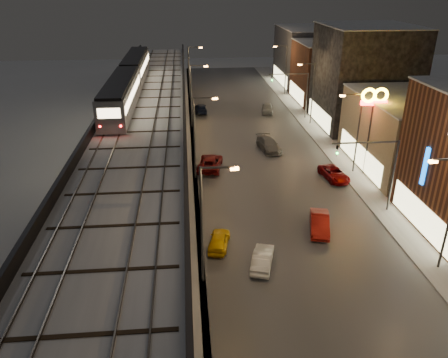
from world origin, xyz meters
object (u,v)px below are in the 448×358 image
car_mid_silver (210,163)px  car_onc_red (267,109)px  subway_train (129,79)px  car_far_white (201,108)px  car_taxi (219,241)px  car_onc_dark (334,174)px  car_onc_white (269,145)px  car_onc_silver (319,224)px  car_near_white (262,259)px

car_mid_silver → car_onc_red: size_ratio=1.25×
subway_train → car_far_white: size_ratio=7.70×
car_taxi → car_onc_dark: 18.03m
car_far_white → car_onc_white: bearing=111.0°
car_onc_silver → subway_train: bearing=139.8°
car_taxi → car_far_white: 39.17m
car_near_white → car_mid_silver: (-2.80, 18.94, 0.09)m
car_mid_silver → car_far_white: bearing=-79.0°
subway_train → car_onc_white: (17.29, -5.19, -7.54)m
car_far_white → subway_train: bearing=50.4°
car_onc_dark → car_onc_white: bearing=111.6°
subway_train → car_taxi: subway_train is taller
car_near_white → car_far_white: (-2.94, 42.02, 0.09)m
car_onc_dark → car_onc_silver: bearing=-122.9°
car_mid_silver → car_onc_silver: 16.70m
car_onc_white → car_onc_silver: bearing=-96.8°
car_onc_red → car_mid_silver: bearing=-106.5°
subway_train → car_onc_dark: 28.04m
car_onc_silver → car_onc_red: size_ratio=1.04×
subway_train → car_onc_red: size_ratio=7.91×
car_near_white → car_onc_dark: size_ratio=0.88×
car_onc_dark → car_onc_red: (-2.58, 26.16, 0.10)m
car_far_white → car_mid_silver: bearing=87.5°
car_onc_silver → car_onc_white: bearing=106.1°
car_taxi → car_far_white: car_far_white is taller
car_mid_silver → car_onc_white: 9.36m
subway_train → car_taxi: bearing=-70.7°
car_mid_silver → car_onc_white: size_ratio=1.04×
car_taxi → car_onc_silver: 8.96m
car_onc_silver → car_onc_dark: bearing=79.5°
car_mid_silver → car_onc_red: 24.50m
subway_train → car_taxi: size_ratio=9.06×
car_onc_white → car_mid_silver: bearing=-154.9°
car_near_white → car_taxi: bearing=-26.4°
car_mid_silver → car_onc_dark: (13.17, -4.07, -0.11)m
car_taxi → car_onc_red: 39.70m
subway_train → car_mid_silver: 16.05m
car_far_white → car_onc_dark: (13.31, -27.15, -0.12)m
subway_train → car_onc_dark: (22.73, -14.52, -7.66)m
subway_train → car_mid_silver: size_ratio=6.31×
subway_train → car_mid_silver: bearing=-47.6°
car_onc_red → car_taxi: bearing=-96.7°
subway_train → car_onc_silver: 31.62m
car_onc_dark → car_onc_red: bearing=87.0°
car_taxi → car_onc_white: size_ratio=0.72×
car_onc_white → car_near_white: bearing=-110.6°
car_onc_white → car_onc_red: bearing=71.2°
subway_train → car_far_white: 17.46m
car_near_white → car_mid_silver: car_mid_silver is taller
subway_train → car_onc_white: bearing=-16.7°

